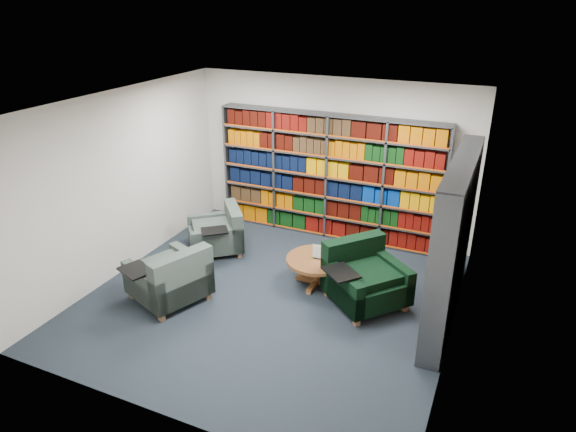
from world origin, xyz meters
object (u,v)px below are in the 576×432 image
at_px(chair_teal_front, 172,280).
at_px(coffee_table, 317,264).
at_px(chair_green_right, 363,278).
at_px(chair_teal_left, 220,234).

height_order(chair_teal_front, coffee_table, chair_teal_front).
bearing_deg(chair_green_right, chair_teal_front, -155.52).
distance_m(chair_teal_left, chair_green_right, 2.71).
bearing_deg(chair_teal_left, coffee_table, -11.23).
relative_size(chair_green_right, coffee_table, 1.45).
distance_m(chair_teal_front, coffee_table, 2.13).
bearing_deg(chair_teal_front, chair_teal_left, 96.91).
bearing_deg(chair_teal_left, chair_teal_front, -83.09).
xyz_separation_m(chair_teal_left, coffee_table, (1.91, -0.38, 0.04)).
relative_size(chair_teal_left, chair_teal_front, 0.96).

